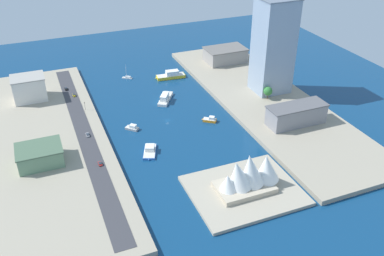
# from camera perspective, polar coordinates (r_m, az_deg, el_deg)

# --- Properties ---
(ground_plane) EXTENTS (440.00, 440.00, 0.00)m
(ground_plane) POSITION_cam_1_polar(r_m,az_deg,el_deg) (310.57, -3.33, 1.01)
(ground_plane) COLOR navy
(quay_west) EXTENTS (70.00, 240.00, 3.21)m
(quay_west) POSITION_cam_1_polar(r_m,az_deg,el_deg) (341.13, 9.73, 3.78)
(quay_west) COLOR #9E937F
(quay_west) RESTS_ON ground_plane
(quay_east) EXTENTS (70.00, 240.00, 3.21)m
(quay_east) POSITION_cam_1_polar(r_m,az_deg,el_deg) (298.05, -18.30, -1.68)
(quay_east) COLOR #9E937F
(quay_east) RESTS_ON ground_plane
(peninsula_point) EXTENTS (60.88, 50.19, 2.00)m
(peninsula_point) POSITION_cam_1_polar(r_m,az_deg,el_deg) (243.61, 7.00, -8.33)
(peninsula_point) COLOR #A89E89
(peninsula_point) RESTS_ON ground_plane
(road_strip) EXTENTS (10.90, 228.00, 0.15)m
(road_strip) POSITION_cam_1_polar(r_m,az_deg,el_deg) (298.18, -14.31, -0.61)
(road_strip) COLOR #38383D
(road_strip) RESTS_ON quay_east
(yacht_sleek_gray) EXTENTS (9.77, 9.78, 3.90)m
(yacht_sleek_gray) POSITION_cam_1_polar(r_m,az_deg,el_deg) (301.25, -8.04, 0.04)
(yacht_sleek_gray) COLOR #999EA3
(yacht_sleek_gray) RESTS_ON ground_plane
(water_taxi_orange) EXTENTS (10.68, 9.30, 4.12)m
(water_taxi_orange) POSITION_cam_1_polar(r_m,az_deg,el_deg) (308.48, 2.42, 1.13)
(water_taxi_orange) COLOR orange
(water_taxi_orange) RESTS_ON ground_plane
(sailboat_small_white) EXTENTS (8.94, 6.99, 12.63)m
(sailboat_small_white) POSITION_cam_1_polar(r_m,az_deg,el_deg) (381.02, -8.69, 6.73)
(sailboat_small_white) COLOR white
(sailboat_small_white) RESTS_ON ground_plane
(ferry_white_commuter) EXTENTS (19.03, 24.31, 6.36)m
(ferry_white_commuter) POSITION_cam_1_polar(r_m,az_deg,el_deg) (338.00, -3.64, 4.05)
(ferry_white_commuter) COLOR silver
(ferry_white_commuter) RESTS_ON ground_plane
(catamaran_blue) EXTENTS (13.37, 18.88, 4.40)m
(catamaran_blue) POSITION_cam_1_polar(r_m,az_deg,el_deg) (275.15, -5.69, -3.01)
(catamaran_blue) COLOR blue
(catamaran_blue) RESTS_ON ground_plane
(ferry_yellow_fast) EXTENTS (27.37, 10.29, 6.73)m
(ferry_yellow_fast) POSITION_cam_1_polar(r_m,az_deg,el_deg) (378.04, -2.84, 7.10)
(ferry_yellow_fast) COLOR yellow
(ferry_yellow_fast) RESTS_ON ground_plane
(hotel_broad_white) EXTENTS (24.93, 20.16, 18.90)m
(hotel_broad_white) POSITION_cam_1_polar(r_m,az_deg,el_deg) (353.01, -21.04, 5.04)
(hotel_broad_white) COLOR silver
(hotel_broad_white) RESTS_ON quay_east
(tower_tall_glass) EXTENTS (28.26, 25.13, 74.42)m
(tower_tall_glass) POSITION_cam_1_polar(r_m,az_deg,el_deg) (340.75, 10.88, 10.76)
(tower_tall_glass) COLOR #8C9EB2
(tower_tall_glass) RESTS_ON quay_west
(warehouse_low_gray) EXTENTS (42.68, 16.12, 14.33)m
(warehouse_low_gray) POSITION_cam_1_polar(r_m,az_deg,el_deg) (305.38, 13.84, 1.78)
(warehouse_low_gray) COLOR gray
(warehouse_low_gray) RESTS_ON quay_west
(terminal_long_green) EXTENTS (27.05, 21.88, 11.08)m
(terminal_long_green) POSITION_cam_1_polar(r_m,az_deg,el_deg) (272.44, -19.77, -3.44)
(terminal_long_green) COLOR slate
(terminal_long_green) RESTS_ON quay_east
(carpark_squat_concrete) EXTENTS (37.43, 24.58, 13.02)m
(carpark_squat_concrete) POSITION_cam_1_polar(r_m,az_deg,el_deg) (404.84, 4.49, 9.79)
(carpark_squat_concrete) COLOR gray
(carpark_squat_concrete) RESTS_ON quay_west
(taxi_yellow_cab) EXTENTS (1.97, 4.58, 1.67)m
(taxi_yellow_cab) POSITION_cam_1_polar(r_m,az_deg,el_deg) (350.70, -15.59, 4.30)
(taxi_yellow_cab) COLOR black
(taxi_yellow_cab) RESTS_ON road_strip
(sedan_silver) EXTENTS (2.13, 4.93, 1.45)m
(sedan_silver) POSITION_cam_1_polar(r_m,az_deg,el_deg) (293.53, -13.86, -0.90)
(sedan_silver) COLOR black
(sedan_silver) RESTS_ON road_strip
(pickup_red) EXTENTS (2.14, 4.39, 1.47)m
(pickup_red) POSITION_cam_1_polar(r_m,az_deg,el_deg) (263.13, -12.25, -4.71)
(pickup_red) COLOR black
(pickup_red) RESTS_ON road_strip
(suv_black) EXTENTS (2.11, 4.91, 1.53)m
(suv_black) POSITION_cam_1_polar(r_m,az_deg,el_deg) (363.47, -16.58, 5.09)
(suv_black) COLOR black
(suv_black) RESTS_ON road_strip
(traffic_light_waterfront) EXTENTS (0.36, 0.36, 6.50)m
(traffic_light_waterfront) POSITION_cam_1_polar(r_m,az_deg,el_deg) (325.66, -14.23, 3.06)
(traffic_light_waterfront) COLOR black
(traffic_light_waterfront) RESTS_ON quay_east
(opera_landmark) EXTENTS (37.11, 20.52, 23.65)m
(opera_landmark) POSITION_cam_1_polar(r_m,az_deg,el_deg) (237.81, 7.63, -6.14)
(opera_landmark) COLOR #BCAD93
(opera_landmark) RESTS_ON peninsula_point
(park_tree_cluster) EXTENTS (14.45, 21.34, 10.39)m
(park_tree_cluster) POSITION_cam_1_polar(r_m,az_deg,el_deg) (342.22, 10.07, 5.28)
(park_tree_cluster) COLOR brown
(park_tree_cluster) RESTS_ON quay_west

